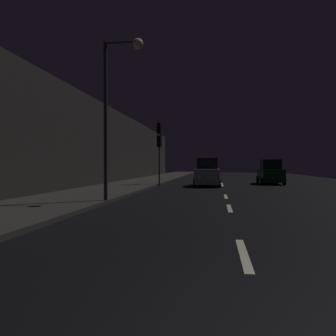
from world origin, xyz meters
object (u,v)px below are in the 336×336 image
at_px(streetlamp_overhead, 116,94).
at_px(car_parked_right_far, 270,173).
at_px(traffic_light_far_left, 159,140).
at_px(car_approaching_headlights, 208,173).

bearing_deg(streetlamp_overhead, car_parked_right_far, 60.40).
distance_m(traffic_light_far_left, car_approaching_headlights, 4.58).
height_order(streetlamp_overhead, car_approaching_headlights, streetlamp_overhead).
bearing_deg(traffic_light_far_left, car_approaching_headlights, 102.82).
height_order(traffic_light_far_left, car_approaching_headlights, traffic_light_far_left).
bearing_deg(car_approaching_headlights, streetlamp_overhead, -16.28).
bearing_deg(car_parked_right_far, traffic_light_far_left, 112.42).
distance_m(streetlamp_overhead, car_parked_right_far, 18.03).
height_order(streetlamp_overhead, car_parked_right_far, streetlamp_overhead).
bearing_deg(streetlamp_overhead, car_approaching_headlights, 73.72).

